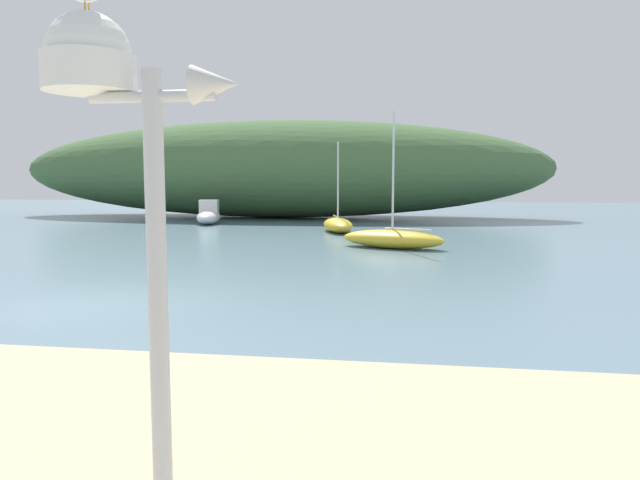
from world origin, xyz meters
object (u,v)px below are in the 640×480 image
object	(u,v)px
sailboat_near_shore	(392,239)
motorboat_off_point	(209,215)
mast_structure	(109,106)
sailboat_by_sandbar	(338,225)

from	to	relation	value
sailboat_near_shore	motorboat_off_point	bearing A→B (deg)	135.39
mast_structure	motorboat_off_point	distance (m)	30.38
mast_structure	sailboat_near_shore	xyz separation A→B (m)	(1.17, 18.04, -2.54)
sailboat_by_sandbar	motorboat_off_point	bearing A→B (deg)	151.82
sailboat_by_sandbar	mast_structure	bearing A→B (deg)	-86.16
mast_structure	sailboat_by_sandbar	distance (m)	24.61
sailboat_near_shore	sailboat_by_sandbar	distance (m)	6.97
mast_structure	sailboat_near_shore	size ratio (longest dim) A/B	0.65
motorboat_off_point	sailboat_near_shore	xyz separation A→B (m)	(10.82, -10.67, -0.17)
mast_structure	sailboat_near_shore	distance (m)	18.26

